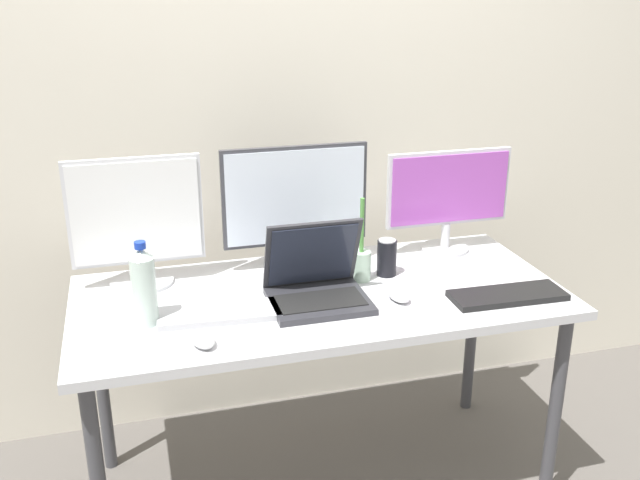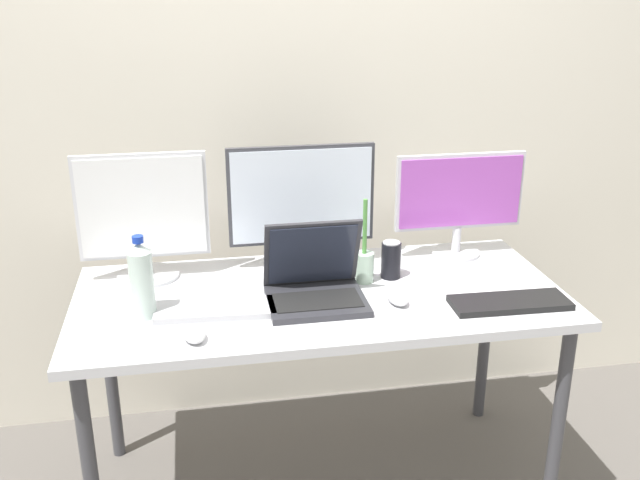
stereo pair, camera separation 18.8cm
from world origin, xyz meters
TOP-DOWN VIEW (x-y plane):
  - wall_back at (0.00, 0.59)m, footprint 7.00×0.08m
  - work_desk at (0.00, 0.00)m, footprint 1.55×0.71m
  - monitor_left at (-0.55, 0.23)m, footprint 0.42×0.21m
  - monitor_center at (-0.02, 0.24)m, footprint 0.50×0.21m
  - monitor_right at (0.55, 0.24)m, footprint 0.47×0.17m
  - laptop_silver at (-0.03, -0.05)m, footprint 0.30×0.26m
  - keyboard_main at (-0.31, -0.09)m, footprint 0.42×0.16m
  - keyboard_aux at (0.56, -0.20)m, footprint 0.37×0.14m
  - mouse_by_keyboard at (-0.40, -0.25)m, footprint 0.08×0.12m
  - mouse_by_laptop at (0.22, -0.12)m, footprint 0.07×0.11m
  - water_bottle at (-0.54, -0.07)m, footprint 0.07×0.07m
  - soda_can_near_keyboard at (0.26, 0.08)m, footprint 0.07×0.07m
  - bamboo_vase at (0.16, 0.06)m, footprint 0.06×0.06m

SIDE VIEW (x-z plane):
  - work_desk at x=0.00m, z-range 0.30..1.04m
  - keyboard_main at x=-0.31m, z-range 0.74..0.76m
  - keyboard_aux at x=0.56m, z-range 0.74..0.76m
  - mouse_by_keyboard at x=-0.40m, z-range 0.74..0.78m
  - mouse_by_laptop at x=0.22m, z-range 0.74..0.78m
  - laptop_silver at x=-0.03m, z-range 0.67..0.93m
  - bamboo_vase at x=0.16m, z-range 0.66..0.94m
  - soda_can_near_keyboard at x=0.26m, z-range 0.74..0.87m
  - water_bottle at x=-0.54m, z-range 0.73..0.99m
  - monitor_right at x=0.55m, z-range 0.76..1.14m
  - monitor_left at x=-0.55m, z-range 0.75..1.17m
  - monitor_center at x=-0.02m, z-range 0.75..1.18m
  - wall_back at x=0.00m, z-range 0.00..2.60m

